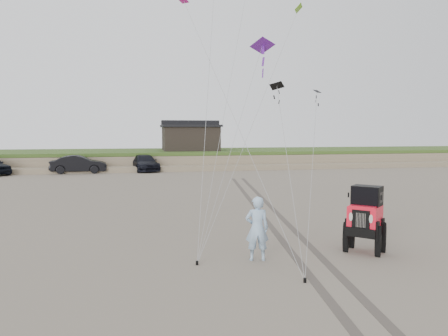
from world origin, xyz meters
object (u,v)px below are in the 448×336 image
Objects in this scene: cabin at (190,137)px; man at (257,228)px; truck_b at (79,164)px; jeep at (365,226)px; truck_c at (144,163)px.

cabin is 3.30× the size of man.
truck_b is 1.09× the size of jeep.
cabin is at bearing -59.74° from truck_b.
cabin is 36.49m from man.
cabin reaches higher than truck_b.
man reaches higher than jeep.
man is at bearing -132.59° from jeep.
truck_b is at bearing -65.32° from man.
truck_b is 0.93× the size of truck_c.
truck_b is at bearing -149.26° from cabin.
truck_b is at bearing 157.98° from jeep.
jeep is at bearing -88.53° from cabin.
man is at bearing -95.65° from truck_c.
cabin is 8.02m from truck_c.
truck_b is (-11.22, -6.67, -2.41)m from cabin.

